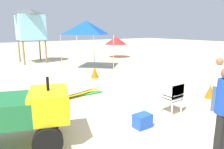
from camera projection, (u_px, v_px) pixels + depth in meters
name	position (u px, v px, depth m)	size (l,w,h in m)	color
ground	(138.00, 135.00, 5.02)	(80.00, 80.00, 0.00)	beige
utility_cart	(9.00, 113.00, 4.35)	(2.80, 1.99, 1.50)	#1E6B38
stacked_plastic_chairs	(174.00, 95.00, 6.14)	(0.48, 0.48, 1.02)	silver
surfboard_pile	(77.00, 93.00, 7.85)	(2.21, 0.69, 0.24)	green
lifeguard_near_left	(217.00, 81.00, 6.34)	(0.32, 0.32, 1.67)	#33598C
lifeguard_far_right	(224.00, 105.00, 4.06)	(0.32, 0.32, 1.79)	black
popup_canopy	(86.00, 28.00, 13.09)	(2.53, 2.53, 3.01)	#B2B2B7
lifeguard_tower	(30.00, 24.00, 15.26)	(1.98, 1.98, 3.96)	olive
beach_umbrella_left	(116.00, 40.00, 18.41)	(1.96, 1.96, 1.85)	beige
traffic_cone_near	(210.00, 91.00, 7.64)	(0.36, 0.36, 0.51)	orange
traffic_cone_far	(95.00, 72.00, 10.83)	(0.41, 0.41, 0.59)	orange
cooler_box	(142.00, 121.00, 5.37)	(0.45, 0.33, 0.36)	blue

